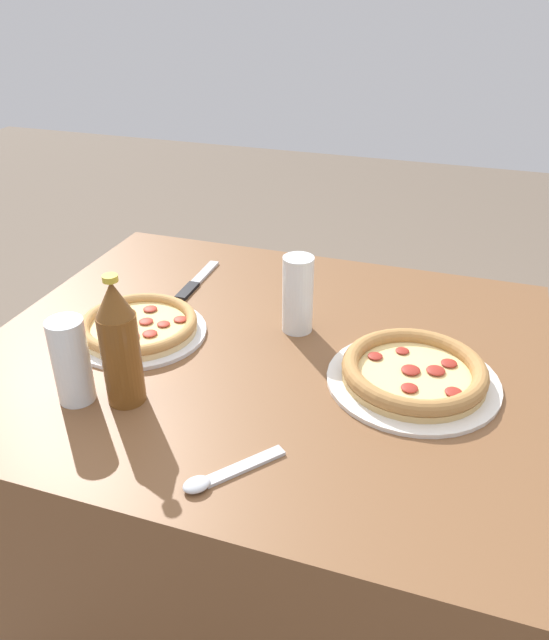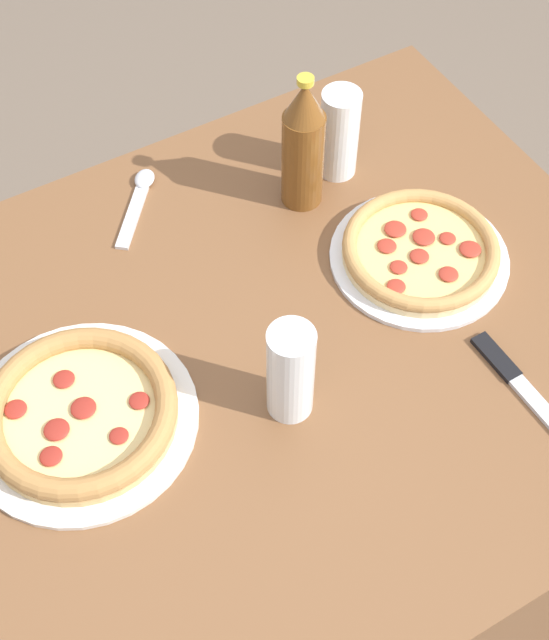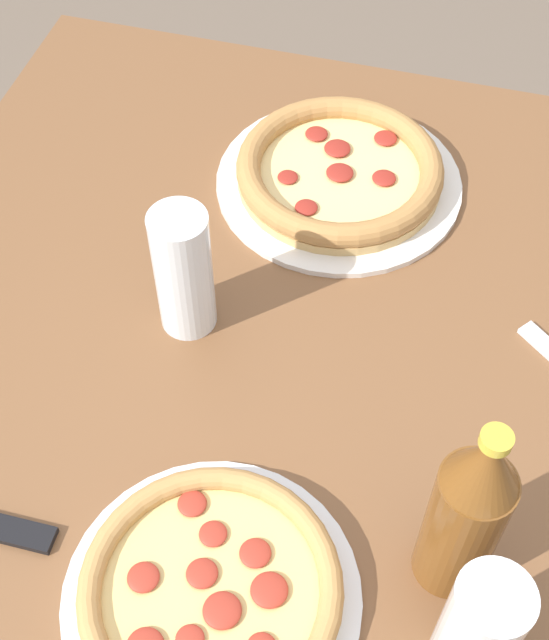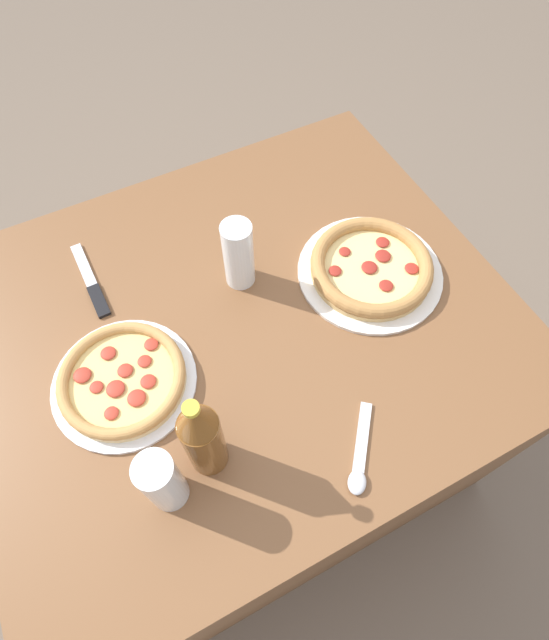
{
  "view_description": "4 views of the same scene",
  "coord_description": "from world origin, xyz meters",
  "px_view_note": "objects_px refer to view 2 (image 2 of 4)",
  "views": [
    {
      "loc": [
        -0.35,
        0.96,
        1.34
      ],
      "look_at": [
        -0.03,
        0.03,
        0.78
      ],
      "focal_mm": 35.0,
      "sensor_mm": 36.0,
      "label": 1
    },
    {
      "loc": [
        -0.36,
        -0.6,
        1.72
      ],
      "look_at": [
        -0.0,
        0.02,
        0.74
      ],
      "focal_mm": 50.0,
      "sensor_mm": 36.0,
      "label": 2
    },
    {
      "loc": [
        0.51,
        0.16,
        1.48
      ],
      "look_at": [
        -0.0,
        0.02,
        0.78
      ],
      "focal_mm": 50.0,
      "sensor_mm": 36.0,
      "label": 3
    },
    {
      "loc": [
        0.17,
        0.49,
        1.55
      ],
      "look_at": [
        -0.05,
        0.05,
        0.74
      ],
      "focal_mm": 28.0,
      "sensor_mm": 36.0,
      "label": 4
    }
  ],
  "objects_px": {
    "pizza_pepperoni": "(80,413)",
    "knife": "(520,385)",
    "pizza_margherita": "(420,252)",
    "spoon": "(139,196)",
    "glass_lemonade": "(339,138)",
    "glass_water": "(291,375)",
    "beer_bottle": "(303,145)"
  },
  "relations": [
    {
      "from": "beer_bottle",
      "to": "glass_water",
      "type": "bearing_deg",
      "value": -123.14
    },
    {
      "from": "knife",
      "to": "beer_bottle",
      "type": "bearing_deg",
      "value": 99.75
    },
    {
      "from": "pizza_pepperoni",
      "to": "beer_bottle",
      "type": "relative_size",
      "value": 1.3
    },
    {
      "from": "knife",
      "to": "glass_water",
      "type": "bearing_deg",
      "value": 155.5
    },
    {
      "from": "glass_lemonade",
      "to": "beer_bottle",
      "type": "height_order",
      "value": "beer_bottle"
    },
    {
      "from": "glass_lemonade",
      "to": "knife",
      "type": "xyz_separation_m",
      "value": [
        -0.0,
        -0.47,
        -0.06
      ]
    },
    {
      "from": "pizza_margherita",
      "to": "spoon",
      "type": "height_order",
      "value": "pizza_margherita"
    },
    {
      "from": "pizza_pepperoni",
      "to": "glass_water",
      "type": "relative_size",
      "value": 1.92
    },
    {
      "from": "pizza_pepperoni",
      "to": "spoon",
      "type": "bearing_deg",
      "value": 54.75
    },
    {
      "from": "glass_water",
      "to": "pizza_pepperoni",
      "type": "bearing_deg",
      "value": 155.53
    },
    {
      "from": "spoon",
      "to": "knife",
      "type": "bearing_deg",
      "value": -62.35
    },
    {
      "from": "spoon",
      "to": "glass_water",
      "type": "bearing_deg",
      "value": -87.96
    },
    {
      "from": "pizza_pepperoni",
      "to": "knife",
      "type": "height_order",
      "value": "pizza_pepperoni"
    },
    {
      "from": "beer_bottle",
      "to": "pizza_pepperoni",
      "type": "bearing_deg",
      "value": -155.87
    },
    {
      "from": "glass_water",
      "to": "pizza_margherita",
      "type": "bearing_deg",
      "value": 22.21
    },
    {
      "from": "pizza_margherita",
      "to": "knife",
      "type": "relative_size",
      "value": 1.31
    },
    {
      "from": "pizza_pepperoni",
      "to": "glass_lemonade",
      "type": "xyz_separation_m",
      "value": [
        0.54,
        0.23,
        0.05
      ]
    },
    {
      "from": "beer_bottle",
      "to": "spoon",
      "type": "relative_size",
      "value": 1.62
    },
    {
      "from": "beer_bottle",
      "to": "spoon",
      "type": "bearing_deg",
      "value": 150.67
    },
    {
      "from": "glass_lemonade",
      "to": "glass_water",
      "type": "bearing_deg",
      "value": -130.1
    },
    {
      "from": "pizza_pepperoni",
      "to": "beer_bottle",
      "type": "bearing_deg",
      "value": 24.13
    },
    {
      "from": "glass_lemonade",
      "to": "pizza_margherita",
      "type": "bearing_deg",
      "value": -88.59
    },
    {
      "from": "glass_water",
      "to": "knife",
      "type": "relative_size",
      "value": 0.78
    },
    {
      "from": "glass_water",
      "to": "spoon",
      "type": "distance_m",
      "value": 0.45
    },
    {
      "from": "beer_bottle",
      "to": "glass_lemonade",
      "type": "bearing_deg",
      "value": 17.23
    },
    {
      "from": "pizza_margherita",
      "to": "spoon",
      "type": "relative_size",
      "value": 1.86
    },
    {
      "from": "glass_lemonade",
      "to": "spoon",
      "type": "xyz_separation_m",
      "value": [
        -0.3,
        0.1,
        -0.06
      ]
    },
    {
      "from": "pizza_margherita",
      "to": "knife",
      "type": "xyz_separation_m",
      "value": [
        -0.01,
        -0.25,
        -0.01
      ]
    },
    {
      "from": "pizza_pepperoni",
      "to": "glass_lemonade",
      "type": "height_order",
      "value": "glass_lemonade"
    },
    {
      "from": "pizza_margherita",
      "to": "pizza_pepperoni",
      "type": "bearing_deg",
      "value": -179.28
    },
    {
      "from": "glass_lemonade",
      "to": "knife",
      "type": "bearing_deg",
      "value": -90.54
    },
    {
      "from": "glass_lemonade",
      "to": "knife",
      "type": "distance_m",
      "value": 0.48
    }
  ]
}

